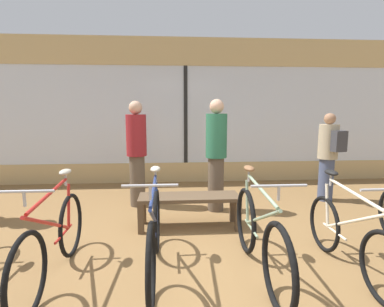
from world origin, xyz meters
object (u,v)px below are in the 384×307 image
bicycle_center_right (259,236)px  bicycle_right (349,237)px  bicycle_left (53,241)px  customer_near_rack (328,154)px  customer_by_window (137,151)px  display_bench (189,201)px  customer_mid_floor (216,153)px  bicycle_center_left (154,235)px

bicycle_center_right → bicycle_right: bearing=-1.0°
bicycle_left → customer_near_rack: (3.96, 2.30, 0.46)m
bicycle_center_right → customer_by_window: size_ratio=1.01×
display_bench → customer_mid_floor: (0.48, 0.69, 0.58)m
bicycle_right → customer_near_rack: customer_near_rack is taller
bicycle_right → customer_near_rack: (1.03, 2.37, 0.48)m
display_bench → customer_mid_floor: customer_mid_floor is taller
bicycle_left → bicycle_center_right: (2.00, -0.05, 0.01)m
bicycle_center_left → display_bench: 1.27m
customer_mid_floor → bicycle_right: bearing=-62.0°
bicycle_center_right → customer_near_rack: customer_near_rack is taller
bicycle_left → display_bench: size_ratio=1.26×
bicycle_center_left → customer_mid_floor: size_ratio=0.97×
bicycle_center_right → customer_mid_floor: customer_mid_floor is taller
bicycle_center_left → bicycle_center_right: bicycle_center_right is taller
display_bench → customer_near_rack: 2.83m
bicycle_right → customer_near_rack: 2.63m
customer_mid_floor → bicycle_left: bearing=-134.3°
bicycle_center_right → bicycle_right: size_ratio=1.10×
bicycle_center_right → customer_near_rack: size_ratio=1.14×
bicycle_right → display_bench: size_ratio=1.18×
bicycle_center_left → customer_near_rack: 3.78m
bicycle_right → customer_by_window: 3.37m
bicycle_center_right → bicycle_right: bicycle_center_right is taller
display_bench → customer_by_window: customer_by_window is taller
bicycle_right → customer_mid_floor: customer_mid_floor is taller
bicycle_left → display_bench: bicycle_left is taller
display_bench → customer_near_rack: bearing=22.6°
bicycle_left → bicycle_center_left: size_ratio=1.00×
bicycle_center_right → customer_mid_floor: (-0.13, 1.97, 0.55)m
bicycle_left → bicycle_right: 2.93m
bicycle_right → display_bench: 2.01m
bicycle_center_right → customer_by_window: 2.78m
bicycle_center_left → customer_near_rack: (3.00, 2.26, 0.45)m
bicycle_center_left → customer_by_window: customer_by_window is taller
bicycle_right → customer_near_rack: bearing=66.4°
bicycle_right → customer_by_window: customer_by_window is taller
bicycle_right → customer_mid_floor: bearing=118.0°
customer_by_window → customer_mid_floor: (1.31, -0.34, 0.01)m
bicycle_right → customer_by_window: (-2.37, 2.33, 0.58)m
bicycle_center_left → customer_by_window: 2.33m
bicycle_center_left → display_bench: (0.42, 1.19, -0.03)m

